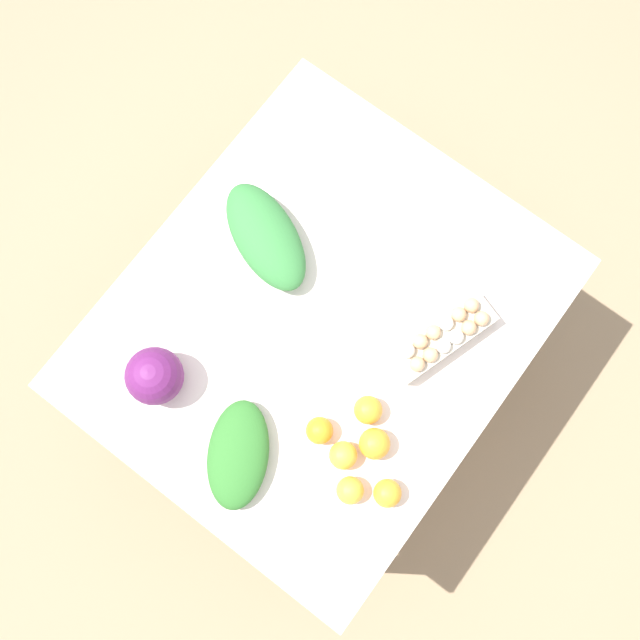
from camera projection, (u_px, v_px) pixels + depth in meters
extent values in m
plane|color=#937A5B|center=(320.00, 364.00, 2.59)|extent=(8.00, 8.00, 0.00)
cube|color=silver|center=(320.00, 323.00, 1.88)|extent=(1.17, 1.00, 0.03)
cylinder|color=olive|center=(333.00, 576.00, 2.10)|extent=(0.06, 0.06, 0.72)
cylinder|color=olive|center=(528.00, 299.00, 2.27)|extent=(0.06, 0.06, 0.72)
cylinder|color=olive|center=(106.00, 397.00, 2.21)|extent=(0.06, 0.06, 0.72)
cylinder|color=olive|center=(309.00, 147.00, 2.39)|extent=(0.06, 0.06, 0.72)
sphere|color=#601E5B|center=(155.00, 376.00, 1.76)|extent=(0.15, 0.15, 0.15)
cube|color=beige|center=(442.00, 337.00, 1.82)|extent=(0.30, 0.18, 0.06)
sphere|color=tan|center=(471.00, 305.00, 1.80)|extent=(0.04, 0.04, 0.04)
sphere|color=tan|center=(459.00, 314.00, 1.79)|extent=(0.04, 0.04, 0.04)
sphere|color=white|center=(446.00, 323.00, 1.79)|extent=(0.04, 0.04, 0.04)
sphere|color=tan|center=(433.00, 332.00, 1.78)|extent=(0.04, 0.04, 0.04)
sphere|color=tan|center=(420.00, 341.00, 1.78)|extent=(0.04, 0.04, 0.04)
sphere|color=white|center=(407.00, 351.00, 1.77)|extent=(0.04, 0.04, 0.04)
sphere|color=tan|center=(482.00, 319.00, 1.79)|extent=(0.04, 0.04, 0.04)
sphere|color=tan|center=(469.00, 328.00, 1.79)|extent=(0.04, 0.04, 0.04)
sphere|color=white|center=(456.00, 337.00, 1.78)|extent=(0.04, 0.04, 0.04)
sphere|color=white|center=(443.00, 346.00, 1.78)|extent=(0.04, 0.04, 0.04)
sphere|color=tan|center=(430.00, 355.00, 1.77)|extent=(0.04, 0.04, 0.04)
sphere|color=tan|center=(417.00, 364.00, 1.77)|extent=(0.04, 0.04, 0.04)
ellipsoid|color=#337538|center=(266.00, 237.00, 1.86)|extent=(0.28, 0.36, 0.10)
ellipsoid|color=#2D6B28|center=(238.00, 454.00, 1.75)|extent=(0.31, 0.27, 0.07)
sphere|color=orange|center=(320.00, 430.00, 1.77)|extent=(0.07, 0.07, 0.07)
sphere|color=orange|center=(375.00, 444.00, 1.76)|extent=(0.08, 0.08, 0.08)
sphere|color=orange|center=(368.00, 410.00, 1.78)|extent=(0.07, 0.07, 0.07)
sphere|color=orange|center=(387.00, 493.00, 1.74)|extent=(0.07, 0.07, 0.07)
sphere|color=#F9A833|center=(350.00, 490.00, 1.74)|extent=(0.07, 0.07, 0.07)
sphere|color=#F9A833|center=(343.00, 455.00, 1.75)|extent=(0.07, 0.07, 0.07)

